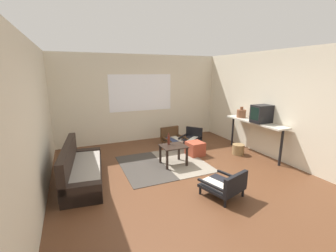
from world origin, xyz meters
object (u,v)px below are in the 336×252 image
armchair_striped_foreground (225,185)px  wicker_basket (238,149)px  coffee_table (173,150)px  console_shelf (255,125)px  armchair_by_window (173,138)px  crt_television (261,114)px  couch (81,170)px  armchair_corner (191,138)px  ottoman_orange (195,149)px  clay_vase (241,113)px  glass_bottle (169,140)px

armchair_striped_foreground → wicker_basket: 2.33m
coffee_table → console_shelf: 2.34m
armchair_by_window → crt_television: size_ratio=1.46×
couch → coffee_table: size_ratio=3.56×
armchair_by_window → wicker_basket: armchair_by_window is taller
armchair_corner → crt_television: bearing=-51.5°
armchair_by_window → ottoman_orange: size_ratio=1.66×
coffee_table → armchair_corner: armchair_corner is taller
console_shelf → crt_television: 0.37m
couch → coffee_table: bearing=0.1°
couch → crt_television: 4.47m
ottoman_orange → console_shelf: size_ratio=0.22×
armchair_striped_foreground → clay_vase: size_ratio=2.56×
couch → armchair_by_window: couch is taller
ottoman_orange → console_shelf: bearing=-20.2°
armchair_corner → coffee_table: bearing=-135.1°
ottoman_orange → clay_vase: bearing=0.3°
crt_television → glass_bottle: bearing=167.6°
crt_television → console_shelf: bearing=89.0°
console_shelf → crt_television: bearing=-91.0°
armchair_striped_foreground → wicker_basket: (1.67, 1.62, -0.10)m
armchair_by_window → clay_vase: bearing=-29.2°
armchair_striped_foreground → console_shelf: 2.60m
coffee_table → ottoman_orange: (0.81, 0.36, -0.19)m
armchair_corner → crt_television: size_ratio=1.76×
glass_bottle → wicker_basket: size_ratio=0.86×
clay_vase → crt_television: bearing=-90.2°
armchair_by_window → armchair_corner: size_ratio=0.83×
armchair_striped_foreground → console_shelf: (2.06, 1.49, 0.58)m
couch → ottoman_orange: bearing=7.2°
coffee_table → armchair_striped_foreground: 1.70m
armchair_striped_foreground → crt_television: (2.05, 1.30, 0.90)m
couch → console_shelf: bearing=-2.4°
ottoman_orange → wicker_basket: size_ratio=1.30×
armchair_by_window → ottoman_orange: 0.98m
armchair_by_window → crt_television: bearing=-44.8°
console_shelf → crt_television: crt_television is taller
crt_television → clay_vase: bearing=89.8°
crt_television → glass_bottle: 2.46m
armchair_corner → armchair_by_window: bearing=158.5°
ottoman_orange → clay_vase: size_ratio=1.36×
armchair_striped_foreground → armchair_corner: size_ratio=0.94×
coffee_table → armchair_by_window: 1.45m
armchair_corner → clay_vase: (1.18, -0.74, 0.79)m
glass_bottle → wicker_basket: bearing=-5.8°
console_shelf → coffee_table: bearing=175.3°
couch → armchair_by_window: 2.97m
coffee_table → glass_bottle: size_ratio=2.16×
crt_television → wicker_basket: crt_television is taller
armchair_by_window → glass_bottle: 1.38m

